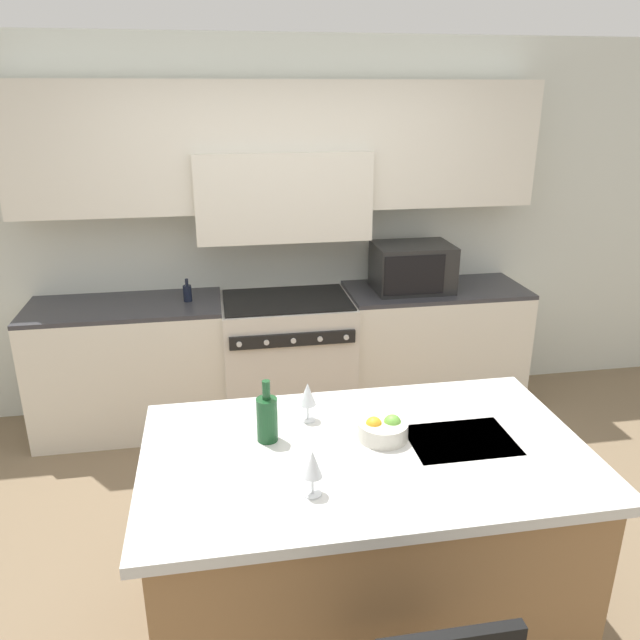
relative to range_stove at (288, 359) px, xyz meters
The scene contains 11 objects.
ground_plane 1.70m from the range_stove, 90.00° to the right, with size 10.00×10.00×0.00m, color #7A664C.
back_cabinetry 1.17m from the range_stove, 90.00° to the left, with size 10.00×0.46×2.70m.
back_counter 0.02m from the range_stove, 90.00° to the left, with size 3.58×0.62×0.95m.
range_stove is the anchor object (origin of this frame).
microwave 1.14m from the range_stove, ahead, with size 0.56×0.41×0.34m.
kitchen_island 2.05m from the range_stove, 87.71° to the right, with size 1.84×1.08×0.94m.
wine_bottle 2.01m from the range_stove, 99.31° to the right, with size 0.09×0.09×0.28m.
wine_glass_near 2.40m from the range_stove, 94.60° to the right, with size 0.08×0.08×0.18m.
wine_glass_far 1.87m from the range_stove, 93.86° to the right, with size 0.08×0.08×0.18m.
fruit_bowl 2.05m from the range_stove, 85.02° to the right, with size 0.21×0.21×0.11m.
oil_bottle_on_counter 0.88m from the range_stove, behind, with size 0.06×0.06×0.16m.
Camera 1 is at (-0.49, -2.57, 2.34)m, focal length 35.00 mm.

